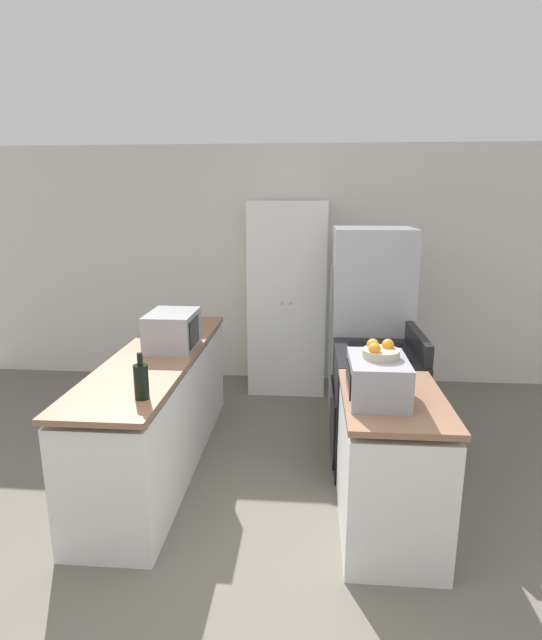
{
  "coord_description": "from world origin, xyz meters",
  "views": [
    {
      "loc": [
        0.32,
        -2.21,
        2.04
      ],
      "look_at": [
        0.0,
        1.82,
        1.05
      ],
      "focal_mm": 28.0,
      "sensor_mm": 36.0,
      "label": 1
    }
  ],
  "objects_px": {
    "stove": "(375,407)",
    "pantry_cabinet": "(288,298)",
    "toaster_oven": "(377,379)",
    "fruit_bowl": "(380,351)",
    "microwave": "(173,331)",
    "wine_bottle": "(141,381)",
    "refrigerator": "(369,327)"
  },
  "relations": [
    {
      "from": "stove",
      "to": "wine_bottle",
      "type": "xyz_separation_m",
      "value": [
        -1.49,
        -1.02,
        0.55
      ]
    },
    {
      "from": "fruit_bowl",
      "to": "wine_bottle",
      "type": "bearing_deg",
      "value": -175.04
    },
    {
      "from": "wine_bottle",
      "to": "toaster_oven",
      "type": "xyz_separation_m",
      "value": [
        1.36,
        0.1,
        0.01
      ]
    },
    {
      "from": "pantry_cabinet",
      "to": "microwave",
      "type": "relative_size",
      "value": 4.35
    },
    {
      "from": "microwave",
      "to": "stove",
      "type": "bearing_deg",
      "value": 1.14
    },
    {
      "from": "pantry_cabinet",
      "to": "wine_bottle",
      "type": "height_order",
      "value": "pantry_cabinet"
    },
    {
      "from": "pantry_cabinet",
      "to": "toaster_oven",
      "type": "distance_m",
      "value": 2.56
    },
    {
      "from": "toaster_oven",
      "to": "pantry_cabinet",
      "type": "bearing_deg",
      "value": 104.35
    },
    {
      "from": "stove",
      "to": "fruit_bowl",
      "type": "distance_m",
      "value": 1.17
    },
    {
      "from": "microwave",
      "to": "fruit_bowl",
      "type": "bearing_deg",
      "value": -30.91
    },
    {
      "from": "microwave",
      "to": "wine_bottle",
      "type": "xyz_separation_m",
      "value": [
        0.09,
        -0.99,
        -0.03
      ]
    },
    {
      "from": "wine_bottle",
      "to": "toaster_oven",
      "type": "height_order",
      "value": "wine_bottle"
    },
    {
      "from": "pantry_cabinet",
      "to": "stove",
      "type": "xyz_separation_m",
      "value": [
        0.76,
        -1.56,
        -0.55
      ]
    },
    {
      "from": "fruit_bowl",
      "to": "refrigerator",
      "type": "bearing_deg",
      "value": 85.33
    },
    {
      "from": "stove",
      "to": "toaster_oven",
      "type": "xyz_separation_m",
      "value": [
        -0.13,
        -0.92,
        0.57
      ]
    },
    {
      "from": "pantry_cabinet",
      "to": "fruit_bowl",
      "type": "bearing_deg",
      "value": -75.31
    },
    {
      "from": "fruit_bowl",
      "to": "stove",
      "type": "bearing_deg",
      "value": 82.5
    },
    {
      "from": "fruit_bowl",
      "to": "pantry_cabinet",
      "type": "bearing_deg",
      "value": 104.69
    },
    {
      "from": "microwave",
      "to": "fruit_bowl",
      "type": "height_order",
      "value": "fruit_bowl"
    },
    {
      "from": "pantry_cabinet",
      "to": "wine_bottle",
      "type": "distance_m",
      "value": 2.68
    },
    {
      "from": "stove",
      "to": "fruit_bowl",
      "type": "relative_size",
      "value": 5.04
    },
    {
      "from": "refrigerator",
      "to": "wine_bottle",
      "type": "height_order",
      "value": "refrigerator"
    },
    {
      "from": "refrigerator",
      "to": "toaster_oven",
      "type": "relative_size",
      "value": 3.98
    },
    {
      "from": "pantry_cabinet",
      "to": "stove",
      "type": "relative_size",
      "value": 1.89
    },
    {
      "from": "toaster_oven",
      "to": "fruit_bowl",
      "type": "relative_size",
      "value": 2.13
    },
    {
      "from": "pantry_cabinet",
      "to": "fruit_bowl",
      "type": "height_order",
      "value": "pantry_cabinet"
    },
    {
      "from": "toaster_oven",
      "to": "fruit_bowl",
      "type": "height_order",
      "value": "fruit_bowl"
    },
    {
      "from": "stove",
      "to": "microwave",
      "type": "relative_size",
      "value": 2.3
    },
    {
      "from": "refrigerator",
      "to": "pantry_cabinet",
      "type": "bearing_deg",
      "value": 135.33
    },
    {
      "from": "stove",
      "to": "pantry_cabinet",
      "type": "bearing_deg",
      "value": 116.12
    },
    {
      "from": "refrigerator",
      "to": "toaster_oven",
      "type": "bearing_deg",
      "value": -94.96
    },
    {
      "from": "stove",
      "to": "refrigerator",
      "type": "height_order",
      "value": "refrigerator"
    }
  ]
}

